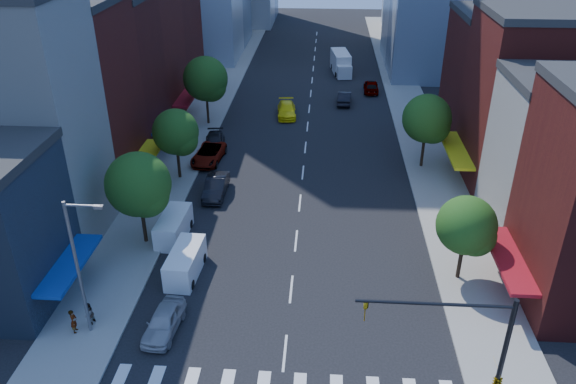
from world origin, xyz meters
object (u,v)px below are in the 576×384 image
(cargo_van_far, at_px, (173,227))
(traffic_car_oncoming, at_px, (344,98))
(parked_car_front, at_px, (164,321))
(cargo_van_near, at_px, (185,264))
(box_truck, at_px, (341,64))
(pedestrian_near, at_px, (74,321))
(pedestrian_far, at_px, (89,314))
(parked_car_third, at_px, (209,154))
(traffic_car_far, at_px, (371,86))
(parked_car_second, at_px, (216,187))
(parked_car_rear, at_px, (215,142))
(taxi, at_px, (287,110))

(cargo_van_far, bearing_deg, traffic_car_oncoming, 69.89)
(parked_car_front, height_order, cargo_van_near, cargo_van_near)
(box_truck, bearing_deg, cargo_van_far, -114.40)
(pedestrian_near, bearing_deg, pedestrian_far, -52.96)
(pedestrian_near, bearing_deg, traffic_car_oncoming, -32.85)
(cargo_van_far, relative_size, pedestrian_near, 2.90)
(pedestrian_near, bearing_deg, cargo_van_near, -51.71)
(cargo_van_near, xyz_separation_m, box_truck, (11.64, 50.88, 0.43))
(parked_car_third, bearing_deg, traffic_car_far, 58.03)
(parked_car_third, height_order, traffic_car_oncoming, traffic_car_oncoming)
(parked_car_second, relative_size, box_truck, 0.65)
(parked_car_third, relative_size, cargo_van_near, 1.16)
(parked_car_front, relative_size, parked_car_third, 0.79)
(parked_car_third, distance_m, cargo_van_far, 14.18)
(parked_car_third, relative_size, pedestrian_near, 3.42)
(parked_car_rear, xyz_separation_m, cargo_van_near, (1.99, -22.03, 0.27))
(parked_car_rear, relative_size, cargo_van_far, 1.05)
(cargo_van_far, distance_m, pedestrian_near, 11.45)
(parked_car_second, distance_m, traffic_car_oncoming, 27.93)
(traffic_car_oncoming, bearing_deg, parked_car_second, 68.25)
(traffic_car_oncoming, xyz_separation_m, pedestrian_near, (-17.22, -43.46, 0.19))
(parked_car_second, xyz_separation_m, pedestrian_far, (-4.72, -17.44, 0.10))
(parked_car_rear, bearing_deg, cargo_van_far, -97.33)
(cargo_van_far, bearing_deg, taxi, 78.96)
(parked_car_front, relative_size, cargo_van_near, 0.92)
(pedestrian_far, bearing_deg, taxi, 177.77)
(parked_car_rear, bearing_deg, cargo_van_near, -92.14)
(cargo_van_far, height_order, pedestrian_near, cargo_van_far)
(cargo_van_near, bearing_deg, pedestrian_far, -127.06)
(parked_car_second, xyz_separation_m, taxi, (4.86, 20.28, -0.06))
(cargo_van_near, relative_size, taxi, 0.90)
(cargo_van_near, distance_m, pedestrian_far, 7.28)
(parked_car_second, xyz_separation_m, traffic_car_far, (15.56, 30.16, -0.01))
(pedestrian_near, bearing_deg, cargo_van_far, -28.30)
(box_truck, bearing_deg, taxi, -117.85)
(parked_car_front, relative_size, parked_car_rear, 0.89)
(parked_car_front, bearing_deg, box_truck, 83.55)
(parked_car_rear, xyz_separation_m, traffic_car_far, (17.56, 20.01, 0.10))
(parked_car_third, bearing_deg, traffic_car_oncoming, 58.06)
(cargo_van_near, distance_m, pedestrian_near, 8.26)
(traffic_car_oncoming, bearing_deg, parked_car_third, 56.29)
(box_truck, bearing_deg, parked_car_front, -109.58)
(box_truck, relative_size, pedestrian_far, 4.95)
(parked_car_third, bearing_deg, parked_car_front, -80.20)
(box_truck, xyz_separation_m, pedestrian_far, (-16.35, -56.43, -0.49))
(cargo_van_far, bearing_deg, traffic_car_far, 67.81)
(cargo_van_far, distance_m, pedestrian_far, 10.57)
(parked_car_rear, distance_m, traffic_car_oncoming, 20.52)
(cargo_van_near, relative_size, pedestrian_far, 3.08)
(parked_car_front, bearing_deg, traffic_car_oncoming, 79.71)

